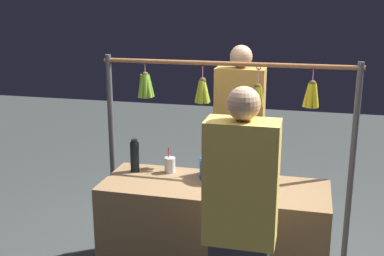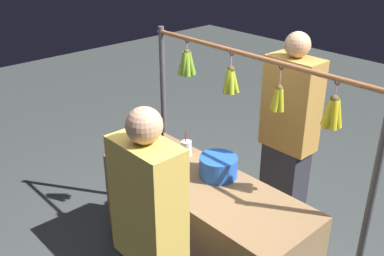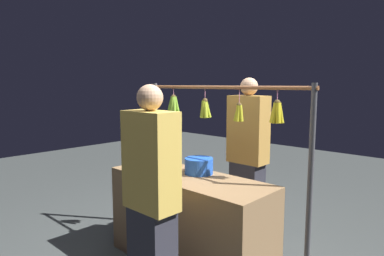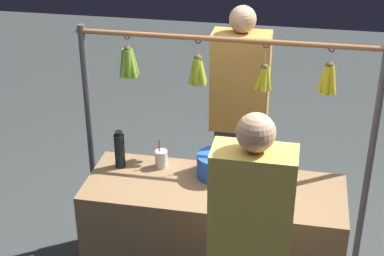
{
  "view_description": "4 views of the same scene",
  "coord_description": "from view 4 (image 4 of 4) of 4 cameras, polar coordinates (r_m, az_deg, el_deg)",
  "views": [
    {
      "loc": [
        -0.59,
        2.99,
        2.01
      ],
      "look_at": [
        0.15,
        0.0,
        1.19
      ],
      "focal_mm": 45.22,
      "sensor_mm": 36.0,
      "label": 1
    },
    {
      "loc": [
        -1.75,
        1.72,
        2.35
      ],
      "look_at": [
        0.12,
        0.0,
        1.15
      ],
      "focal_mm": 41.65,
      "sensor_mm": 36.0,
      "label": 2
    },
    {
      "loc": [
        -2.0,
        2.08,
        1.6
      ],
      "look_at": [
        -0.03,
        0.0,
        1.23
      ],
      "focal_mm": 31.95,
      "sensor_mm": 36.0,
      "label": 3
    },
    {
      "loc": [
        -0.43,
        2.89,
        2.64
      ],
      "look_at": [
        0.13,
        0.0,
        1.17
      ],
      "focal_mm": 54.87,
      "sensor_mm": 36.0,
      "label": 4
    }
  ],
  "objects": [
    {
      "name": "display_rack",
      "position": [
        3.65,
        3.08,
        2.2
      ],
      "size": [
        1.88,
        0.13,
        1.61
      ],
      "color": "#4C4C51",
      "rests_on": "ground"
    },
    {
      "name": "blue_bucket",
      "position": [
        3.52,
        2.55,
        -3.65
      ],
      "size": [
        0.25,
        0.25,
        0.14
      ],
      "primitive_type": "cylinder",
      "color": "blue",
      "rests_on": "market_counter"
    },
    {
      "name": "drink_cup",
      "position": [
        3.62,
        -3.0,
        -3.0
      ],
      "size": [
        0.08,
        0.08,
        0.18
      ],
      "color": "silver",
      "rests_on": "market_counter"
    },
    {
      "name": "market_counter",
      "position": [
        3.68,
        2.07,
        -10.97
      ],
      "size": [
        1.53,
        0.57,
        0.8
      ],
      "primitive_type": "cube",
      "color": "olive",
      "rests_on": "ground"
    },
    {
      "name": "water_bottle",
      "position": [
        3.62,
        -7.05,
        -2.14
      ],
      "size": [
        0.06,
        0.06,
        0.24
      ],
      "color": "black",
      "rests_on": "market_counter"
    },
    {
      "name": "vendor_person",
      "position": [
        4.16,
        4.56,
        0.52
      ],
      "size": [
        0.39,
        0.21,
        1.66
      ],
      "color": "#2D2D38",
      "rests_on": "ground"
    }
  ]
}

